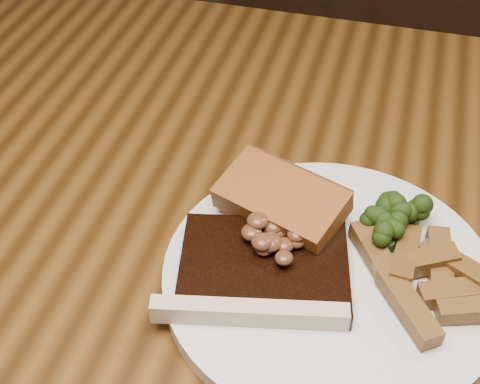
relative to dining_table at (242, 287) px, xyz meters
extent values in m
cube|color=#533210|center=(0.00, 0.00, 0.07)|extent=(1.60, 0.90, 0.04)
cube|color=black|center=(0.05, 0.78, -0.23)|extent=(0.46, 0.46, 0.04)
cylinder|color=black|center=(0.23, 0.93, -0.45)|extent=(0.04, 0.04, 0.41)
cylinder|color=black|center=(-0.10, 0.96, -0.45)|extent=(0.04, 0.04, 0.41)
cylinder|color=black|center=(0.20, 0.59, -0.45)|extent=(0.04, 0.04, 0.41)
cylinder|color=black|center=(-0.14, 0.63, -0.45)|extent=(0.04, 0.04, 0.41)
cube|color=black|center=(0.03, 0.59, 0.01)|extent=(0.42, 0.07, 0.44)
cylinder|color=silver|center=(0.09, -0.05, 0.10)|extent=(0.34, 0.34, 0.01)
cube|color=black|center=(0.04, -0.07, 0.12)|extent=(0.17, 0.14, 0.02)
cube|color=#BDAE92|center=(0.04, -0.12, 0.11)|extent=(0.17, 0.05, 0.02)
cube|color=#96501B|center=(0.04, 0.00, 0.12)|extent=(0.13, 0.10, 0.03)
camera|label=1|loc=(0.12, -0.45, 0.57)|focal=50.00mm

